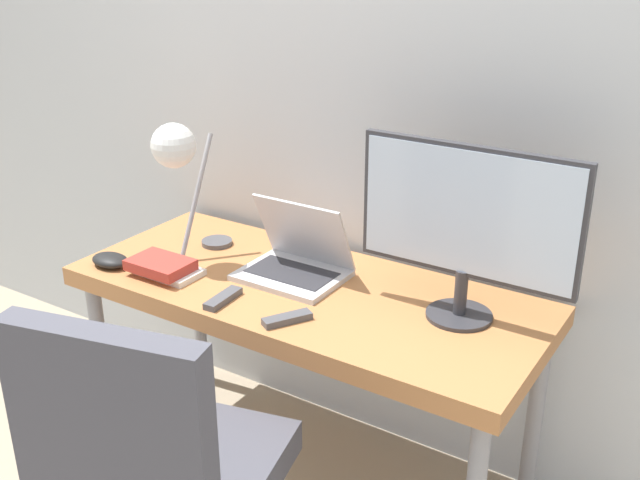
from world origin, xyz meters
TOP-DOWN VIEW (x-y plane):
  - wall_back at (0.00, 0.68)m, footprint 8.00×0.05m
  - desk at (0.00, 0.31)m, footprint 1.47×0.62m
  - laptop at (-0.07, 0.36)m, footprint 0.32×0.25m
  - monitor at (0.47, 0.38)m, footprint 0.62×0.19m
  - desk_lamp at (-0.44, 0.25)m, footprint 0.14×0.30m
  - office_chair at (0.04, -0.41)m, footprint 0.60×0.62m
  - book_stack at (-0.42, 0.14)m, footprint 0.22×0.15m
  - tv_remote at (0.08, 0.09)m, footprint 0.11×0.14m
  - media_remote at (-0.14, 0.09)m, footprint 0.05×0.15m
  - game_controller at (-0.61, 0.09)m, footprint 0.13×0.09m

SIDE VIEW (x-z plane):
  - office_chair at x=0.04m, z-range 0.05..1.03m
  - desk at x=0.00m, z-range 0.29..0.99m
  - tv_remote at x=0.08m, z-range 0.71..0.73m
  - media_remote at x=-0.14m, z-range 0.71..0.73m
  - game_controller at x=-0.61m, z-range 0.71..0.75m
  - book_stack at x=-0.42m, z-range 0.71..0.76m
  - laptop at x=-0.07m, z-range 0.64..0.88m
  - monitor at x=0.47m, z-range 0.75..1.24m
  - desk_lamp at x=-0.44m, z-range 0.84..1.30m
  - wall_back at x=0.00m, z-range 0.00..2.60m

